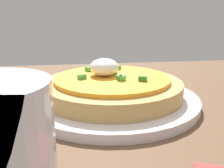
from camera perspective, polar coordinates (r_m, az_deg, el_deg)
name	(u,v)px	position (r cm, az deg, el deg)	size (l,w,h in cm)	color
dining_table	(141,117)	(41.25, 6.71, -7.55)	(100.39, 76.92, 2.94)	brown
plate	(112,99)	(42.77, 0.00, -3.47)	(28.95, 28.95, 1.38)	silver
pizza	(112,86)	(42.09, -0.07, -0.41)	(23.34, 23.34, 6.17)	tan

